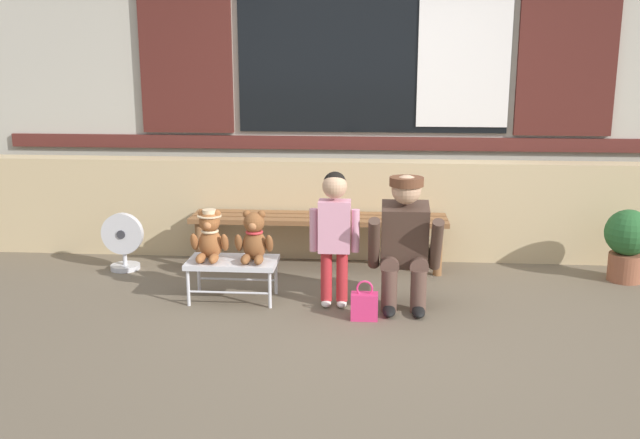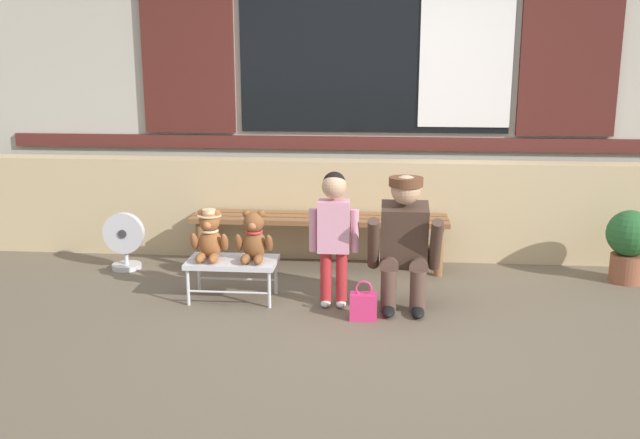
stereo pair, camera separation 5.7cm
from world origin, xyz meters
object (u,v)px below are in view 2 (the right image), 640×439
(small_display_bench, at_px, (232,264))
(handbag_on_ground, at_px, (363,306))
(teddy_bear_with_hat, at_px, (210,236))
(child_standing, at_px, (334,224))
(wooden_bench_long, at_px, (320,224))
(floor_fan, at_px, (124,241))
(teddy_bear_plain, at_px, (254,238))
(adult_crouching, at_px, (406,241))
(potted_plant, at_px, (630,242))

(small_display_bench, distance_m, handbag_on_ground, 1.02)
(teddy_bear_with_hat, relative_size, handbag_on_ground, 1.34)
(child_standing, distance_m, handbag_on_ground, 0.59)
(wooden_bench_long, relative_size, floor_fan, 4.37)
(teddy_bear_plain, relative_size, floor_fan, 0.76)
(handbag_on_ground, bearing_deg, adult_crouching, 42.11)
(adult_crouching, height_order, potted_plant, adult_crouching)
(wooden_bench_long, xyz_separation_m, handbag_on_ground, (0.40, -1.16, -0.28))
(wooden_bench_long, height_order, small_display_bench, wooden_bench_long)
(small_display_bench, relative_size, teddy_bear_plain, 1.76)
(floor_fan, bearing_deg, small_display_bench, -31.84)
(wooden_bench_long, distance_m, teddy_bear_with_hat, 1.11)
(small_display_bench, relative_size, teddy_bear_with_hat, 1.76)
(teddy_bear_with_hat, bearing_deg, wooden_bench_long, 49.79)
(child_standing, bearing_deg, small_display_bench, 174.60)
(teddy_bear_plain, xyz_separation_m, floor_fan, (-1.20, 0.65, -0.23))
(teddy_bear_with_hat, bearing_deg, child_standing, -4.58)
(wooden_bench_long, bearing_deg, small_display_bench, -123.17)
(teddy_bear_with_hat, bearing_deg, floor_fan, 143.82)
(teddy_bear_with_hat, distance_m, adult_crouching, 1.39)
(adult_crouching, xyz_separation_m, floor_fan, (-2.27, 0.71, -0.24))
(small_display_bench, relative_size, adult_crouching, 0.67)
(adult_crouching, bearing_deg, wooden_bench_long, 126.76)
(potted_plant, bearing_deg, adult_crouching, -157.03)
(small_display_bench, xyz_separation_m, child_standing, (0.74, -0.07, 0.33))
(teddy_bear_with_hat, distance_m, potted_plant, 3.21)
(wooden_bench_long, xyz_separation_m, teddy_bear_with_hat, (-0.71, -0.84, 0.10))
(teddy_bear_plain, height_order, handbag_on_ground, teddy_bear_plain)
(wooden_bench_long, bearing_deg, floor_fan, -172.93)
(wooden_bench_long, distance_m, potted_plant, 2.43)
(small_display_bench, xyz_separation_m, potted_plant, (2.98, 0.68, 0.06))
(handbag_on_ground, height_order, potted_plant, potted_plant)
(teddy_bear_plain, bearing_deg, potted_plant, 13.51)
(child_standing, relative_size, adult_crouching, 1.01)
(wooden_bench_long, relative_size, small_display_bench, 3.28)
(small_display_bench, xyz_separation_m, floor_fan, (-1.04, 0.65, -0.03))
(adult_crouching, height_order, floor_fan, adult_crouching)
(wooden_bench_long, height_order, child_standing, child_standing)
(adult_crouching, distance_m, potted_plant, 1.90)
(child_standing, height_order, handbag_on_ground, child_standing)
(floor_fan, bearing_deg, potted_plant, 0.44)
(teddy_bear_plain, xyz_separation_m, child_standing, (0.58, -0.07, 0.13))
(small_display_bench, xyz_separation_m, handbag_on_ground, (0.95, -0.31, -0.17))
(teddy_bear_with_hat, xyz_separation_m, floor_fan, (-0.88, 0.64, -0.23))
(small_display_bench, height_order, child_standing, child_standing)
(teddy_bear_plain, height_order, potted_plant, teddy_bear_plain)
(teddy_bear_with_hat, height_order, child_standing, child_standing)
(teddy_bear_plain, relative_size, adult_crouching, 0.38)
(teddy_bear_with_hat, relative_size, floor_fan, 0.76)
(small_display_bench, distance_m, teddy_bear_with_hat, 0.26)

